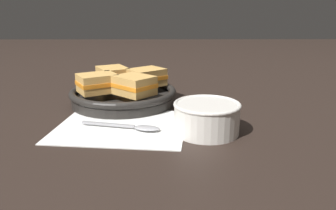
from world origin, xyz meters
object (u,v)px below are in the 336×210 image
sandwich_near_right (113,75)px  sandwich_far_left (97,83)px  skillet (123,96)px  sandwich_near_left (146,77)px  soup_bowl (207,116)px  sandwich_far_right (134,85)px  spoon (136,127)px

sandwich_near_right → sandwich_far_left: size_ratio=0.99×
sandwich_near_right → sandwich_far_left: same height
skillet → sandwich_near_right: 0.08m
sandwich_near_left → soup_bowl: bearing=-61.0°
soup_bowl → sandwich_far_left: size_ratio=1.17×
sandwich_far_right → spoon: bearing=-84.2°
soup_bowl → spoon: (-0.15, 0.01, -0.03)m
skillet → sandwich_far_right: sandwich_far_right is taller
skillet → soup_bowl: bearing=-47.2°
sandwich_near_right → soup_bowl: bearing=-49.4°
sandwich_far_left → sandwich_near_right: bearing=75.6°
skillet → sandwich_far_right: (0.04, -0.06, 0.04)m
sandwich_far_left → spoon: bearing=-56.4°
soup_bowl → skillet: size_ratio=0.36×
sandwich_near_left → sandwich_near_right: bearing=165.6°
spoon → sandwich_far_left: (-0.11, 0.16, 0.06)m
skillet → sandwich_far_right: size_ratio=3.22×
soup_bowl → spoon: 0.15m
skillet → sandwich_near_left: sandwich_near_left is taller
sandwich_near_right → skillet: bearing=-59.2°
sandwich_near_left → sandwich_far_right: 0.10m
sandwich_near_left → skillet: bearing=-151.2°
spoon → sandwich_far_left: size_ratio=1.47×
soup_bowl → sandwich_near_left: bearing=119.0°
sandwich_far_left → sandwich_far_right: size_ratio=0.99×
soup_bowl → skillet: soup_bowl is taller
skillet → sandwich_far_left: size_ratio=3.25×
sandwich_near_right → sandwich_near_left: bearing=-14.4°
spoon → skillet: bearing=117.6°
soup_bowl → sandwich_near_right: size_ratio=1.18×
soup_bowl → skillet: (-0.20, 0.21, -0.01)m
soup_bowl → sandwich_near_left: sandwich_near_left is taller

